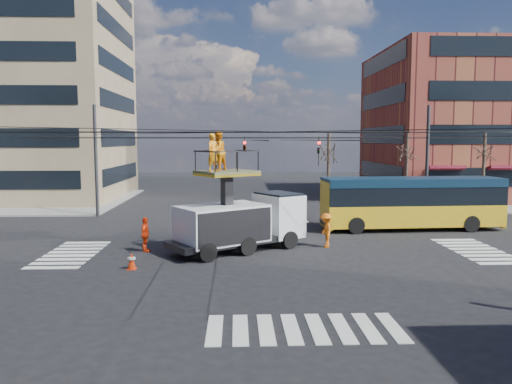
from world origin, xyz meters
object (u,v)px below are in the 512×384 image
object	(u,v)px
worker_ground	(145,235)
utility_truck	(240,211)
traffic_cone	(132,261)
city_bus	(411,202)
flagger	(326,230)

from	to	relation	value
worker_ground	utility_truck	bearing A→B (deg)	-80.43
worker_ground	traffic_cone	bearing A→B (deg)	-172.71
traffic_cone	worker_ground	size ratio (longest dim) A/B	0.43
city_bus	traffic_cone	bearing A→B (deg)	-152.27
traffic_cone	flagger	world-z (taller)	flagger
utility_truck	city_bus	size ratio (longest dim) A/B	0.65
utility_truck	city_bus	bearing A→B (deg)	-5.98
traffic_cone	worker_ground	bearing A→B (deg)	90.25
city_bus	flagger	bearing A→B (deg)	-144.15
worker_ground	flagger	bearing A→B (deg)	-78.54
worker_ground	flagger	size ratio (longest dim) A/B	0.98
traffic_cone	worker_ground	xyz separation A→B (m)	(-0.01, 3.36, 0.50)
utility_truck	flagger	size ratio (longest dim) A/B	4.03
utility_truck	worker_ground	world-z (taller)	utility_truck
traffic_cone	worker_ground	world-z (taller)	worker_ground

